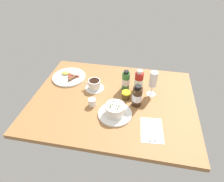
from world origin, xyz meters
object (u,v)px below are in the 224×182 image
(wine_glass, at_px, (153,80))
(sauce_bottle_red, at_px, (139,81))
(coffee_cup, at_px, (94,85))
(creamer_jug, at_px, (92,102))
(porridge_bowl, at_px, (115,110))
(jam_jar, at_px, (126,95))
(sauce_bottle_green, at_px, (126,81))
(sauce_bottle_brown, at_px, (137,96))
(cutlery_setting, at_px, (152,129))
(breakfast_plate, at_px, (69,77))

(wine_glass, xyz_separation_m, sauce_bottle_red, (-0.09, 0.03, -0.04))
(coffee_cup, relative_size, creamer_jug, 2.34)
(porridge_bowl, relative_size, coffee_cup, 1.51)
(jam_jar, bearing_deg, wine_glass, 24.62)
(wine_glass, bearing_deg, porridge_bowl, -131.50)
(sauce_bottle_green, height_order, sauce_bottle_brown, sauce_bottle_brown)
(wine_glass, distance_m, sauce_bottle_red, 0.11)
(porridge_bowl, height_order, creamer_jug, porridge_bowl)
(jam_jar, bearing_deg, coffee_cup, 164.43)
(sauce_bottle_red, bearing_deg, creamer_jug, -142.34)
(cutlery_setting, bearing_deg, breakfast_plate, 148.10)
(porridge_bowl, xyz_separation_m, sauce_bottle_brown, (0.12, 0.12, 0.04))
(porridge_bowl, height_order, jam_jar, porridge_bowl)
(porridge_bowl, distance_m, creamer_jug, 0.17)
(jam_jar, height_order, sauce_bottle_green, sauce_bottle_green)
(wine_glass, bearing_deg, breakfast_plate, 172.42)
(creamer_jug, xyz_separation_m, sauce_bottle_green, (0.19, 0.22, 0.04))
(porridge_bowl, distance_m, sauce_bottle_brown, 0.17)
(jam_jar, distance_m, sauce_bottle_green, 0.12)
(cutlery_setting, height_order, breakfast_plate, breakfast_plate)
(porridge_bowl, xyz_separation_m, breakfast_plate, (-0.42, 0.33, -0.03))
(sauce_bottle_brown, bearing_deg, jam_jar, 145.80)
(porridge_bowl, bearing_deg, sauce_bottle_red, 66.36)
(coffee_cup, xyz_separation_m, breakfast_plate, (-0.23, 0.10, -0.02))
(jam_jar, bearing_deg, porridge_bowl, -105.97)
(cutlery_setting, distance_m, sauce_bottle_brown, 0.23)
(cutlery_setting, distance_m, wine_glass, 0.34)
(porridge_bowl, height_order, sauce_bottle_red, sauce_bottle_red)
(wine_glass, height_order, sauce_bottle_red, wine_glass)
(coffee_cup, height_order, jam_jar, coffee_cup)
(wine_glass, bearing_deg, sauce_bottle_red, 161.24)
(creamer_jug, distance_m, sauce_bottle_brown, 0.29)
(cutlery_setting, height_order, wine_glass, wine_glass)
(cutlery_setting, height_order, coffee_cup, coffee_cup)
(porridge_bowl, xyz_separation_m, cutlery_setting, (0.23, -0.08, -0.03))
(coffee_cup, bearing_deg, sauce_bottle_brown, -20.51)
(sauce_bottle_green, height_order, breakfast_plate, sauce_bottle_green)
(sauce_bottle_green, bearing_deg, cutlery_setting, -60.50)
(creamer_jug, xyz_separation_m, jam_jar, (0.21, 0.11, 0.00))
(jam_jar, height_order, breakfast_plate, jam_jar)
(porridge_bowl, bearing_deg, wine_glass, 48.50)
(wine_glass, xyz_separation_m, jam_jar, (-0.17, -0.08, -0.09))
(creamer_jug, bearing_deg, cutlery_setting, -19.20)
(jam_jar, bearing_deg, sauce_bottle_brown, -34.20)
(coffee_cup, height_order, creamer_jug, coffee_cup)
(breakfast_plate, bearing_deg, porridge_bowl, -37.78)
(creamer_jug, height_order, jam_jar, creamer_jug)
(breakfast_plate, bearing_deg, sauce_bottle_red, -5.54)
(cutlery_setting, xyz_separation_m, sauce_bottle_brown, (-0.11, 0.19, 0.07))
(breakfast_plate, bearing_deg, cutlery_setting, -31.90)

